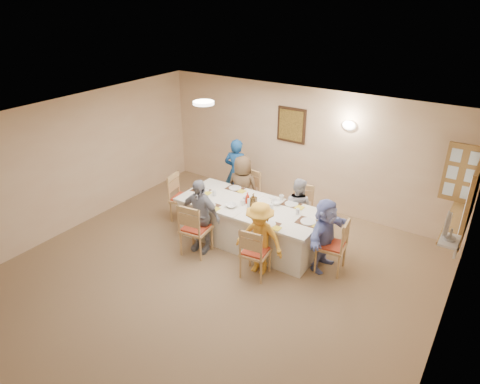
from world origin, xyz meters
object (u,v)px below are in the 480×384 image
Objects in this scene: diner_front_left at (200,216)px; diner_right_end at (325,235)px; chair_back_left at (246,195)px; chair_front_right at (255,251)px; condiment_ketchup at (248,198)px; desk_fan at (449,229)px; serving_hatch at (473,195)px; chair_front_left at (196,228)px; diner_back_left at (242,188)px; chair_back_right at (300,211)px; caregiver at (237,172)px; diner_front_right at (260,238)px; chair_right_end at (331,245)px; diner_back_right at (297,208)px; dining_table at (250,224)px; chair_left_end at (183,198)px.

diner_front_left is 2.13m from diner_right_end.
chair_front_right is (1.20, -1.60, -0.02)m from chair_back_left.
desk_fan is at bearing -9.41° from condiment_ketchup.
serving_hatch reaches higher than chair_front_left.
diner_back_left is 1.36m from diner_front_left.
chair_front_right is at bearing -101.69° from chair_back_right.
caregiver is at bearing 156.33° from chair_back_right.
serving_hatch is at bearing 24.97° from diner_front_right.
chair_right_end is at bearing 31.17° from diner_front_right.
diner_back_right is at bearing -131.97° from chair_right_end.
diner_front_right is at bearing 119.96° from caregiver.
diner_back_right is 0.79× the size of caregiver.
diner_right_end is at bearing -155.90° from serving_hatch.
dining_table is 1.00m from chair_front_right.
chair_back_left is at bearing 160.93° from desk_fan.
diner_back_right is 0.98m from condiment_ketchup.
chair_back_left is (-0.60, 0.80, 0.10)m from dining_table.
chair_back_left is 1.24m from chair_left_end.
desk_fan reaches higher than condiment_ketchup.
chair_front_left reaches higher than condiment_ketchup.
chair_back_right is at bearing -80.26° from chair_left_end.
diner_back_right reaches higher than chair_front_left.
chair_back_left reaches higher than chair_right_end.
chair_right_end is 0.76× the size of diner_right_end.
diner_front_left reaches higher than chair_back_right.
diner_right_end is (2.02, -0.80, 0.15)m from chair_back_left.
serving_hatch is 4.03m from chair_back_left.
chair_back_right is 0.74× the size of diner_front_right.
serving_hatch is 1.03× the size of caregiver.
diner_front_right is at bearing -3.91° from diner_front_left.
desk_fan is 0.11× the size of dining_table.
chair_back_right is 1.60m from chair_front_right.
caregiver is at bearing 131.03° from condiment_ketchup.
caregiver reaches higher than chair_front_right.
chair_back_left is at bearing 168.31° from chair_back_right.
chair_front_left is 1.91m from diner_back_right.
caregiver is (-1.65, 1.95, 0.27)m from chair_front_right.
chair_left_end is (-0.95, -0.80, 0.00)m from chair_back_left.
chair_right_end is 0.72× the size of diner_back_left.
serving_hatch is 3.99m from diner_back_left.
diner_front_right is at bearing -48.58° from dining_table.
diner_front_left is (-2.15, -0.68, 0.20)m from chair_right_end.
chair_front_right is 0.73× the size of diner_right_end.
serving_hatch is 1.36m from desk_fan.
serving_hatch is 1.29× the size of diner_back_right.
diner_front_right is 0.86× the size of caregiver.
caregiver is (-2.60, 1.15, 0.25)m from chair_right_end.
chair_back_right is 1.49m from diner_front_right.
chair_back_left is 4.51× the size of condiment_ketchup.
chair_back_left is at bearing -60.57° from chair_left_end.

